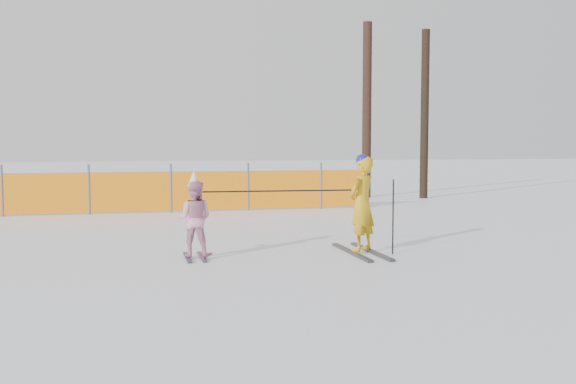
% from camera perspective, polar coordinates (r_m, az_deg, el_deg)
% --- Properties ---
extents(ground, '(120.00, 120.00, 0.00)m').
position_cam_1_polar(ground, '(9.52, 0.73, -6.23)').
color(ground, white).
rests_on(ground, ground).
extents(adult, '(0.65, 1.72, 1.58)m').
position_cam_1_polar(adult, '(10.25, 6.58, -1.12)').
color(adult, black).
rests_on(adult, ground).
extents(child, '(0.68, 0.88, 1.34)m').
position_cam_1_polar(child, '(9.84, -8.33, -2.30)').
color(child, black).
rests_on(child, ground).
extents(ski_poles, '(2.97, 0.39, 1.19)m').
position_cam_1_polar(ski_poles, '(10.00, 2.67, -0.68)').
color(ski_poles, black).
rests_on(ski_poles, ground).
extents(safety_fence, '(17.33, 0.06, 1.25)m').
position_cam_1_polar(safety_fence, '(16.76, -22.06, -0.09)').
color(safety_fence, '#595960').
rests_on(safety_fence, ground).
extents(tree_trunks, '(1.96, 1.06, 5.71)m').
position_cam_1_polar(tree_trunks, '(21.28, 9.14, 7.03)').
color(tree_trunks, '#311C15').
rests_on(tree_trunks, ground).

